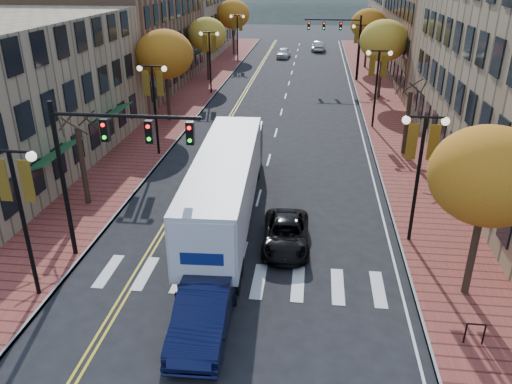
% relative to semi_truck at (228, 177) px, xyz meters
% --- Properties ---
extents(ground, '(200.00, 200.00, 0.00)m').
position_rel_semi_truck_xyz_m(ground, '(1.22, -7.38, -2.28)').
color(ground, black).
rests_on(ground, ground).
extents(sidewalk_left, '(4.00, 85.00, 0.15)m').
position_rel_semi_truck_xyz_m(sidewalk_left, '(-7.78, 25.12, -2.20)').
color(sidewalk_left, brown).
rests_on(sidewalk_left, ground).
extents(sidewalk_right, '(4.00, 85.00, 0.15)m').
position_rel_semi_truck_xyz_m(sidewalk_right, '(10.22, 25.12, -2.20)').
color(sidewalk_right, brown).
rests_on(sidewalk_right, ground).
extents(building_left_mid, '(12.00, 24.00, 11.00)m').
position_rel_semi_truck_xyz_m(building_left_mid, '(-15.78, 28.62, 3.22)').
color(building_left_mid, brown).
rests_on(building_left_mid, ground).
extents(building_left_far, '(12.00, 26.00, 9.50)m').
position_rel_semi_truck_xyz_m(building_left_far, '(-15.78, 53.62, 2.47)').
color(building_left_far, '#9E8966').
rests_on(building_left_far, ground).
extents(building_right_mid, '(15.00, 24.00, 10.00)m').
position_rel_semi_truck_xyz_m(building_right_mid, '(19.72, 34.62, 2.72)').
color(building_right_mid, brown).
rests_on(building_right_mid, ground).
extents(building_right_far, '(15.00, 20.00, 11.00)m').
position_rel_semi_truck_xyz_m(building_right_far, '(19.72, 56.62, 3.22)').
color(building_right_far, '#9E8966').
rests_on(building_right_far, ground).
extents(tree_left_a, '(0.28, 0.28, 4.20)m').
position_rel_semi_truck_xyz_m(tree_left_a, '(-7.78, 0.62, -0.03)').
color(tree_left_a, '#382619').
rests_on(tree_left_a, sidewalk_left).
extents(tree_left_b, '(4.48, 4.48, 7.21)m').
position_rel_semi_truck_xyz_m(tree_left_b, '(-7.78, 16.62, 3.17)').
color(tree_left_b, '#382619').
rests_on(tree_left_b, sidewalk_left).
extents(tree_left_c, '(4.16, 4.16, 6.69)m').
position_rel_semi_truck_xyz_m(tree_left_c, '(-7.78, 32.62, 2.78)').
color(tree_left_c, '#382619').
rests_on(tree_left_c, sidewalk_left).
extents(tree_left_d, '(4.61, 4.61, 7.42)m').
position_rel_semi_truck_xyz_m(tree_left_d, '(-7.78, 50.62, 3.33)').
color(tree_left_d, '#382619').
rests_on(tree_left_d, sidewalk_left).
extents(tree_right_a, '(4.16, 4.16, 6.69)m').
position_rel_semi_truck_xyz_m(tree_right_a, '(10.22, -5.38, 2.78)').
color(tree_right_a, '#382619').
rests_on(tree_right_a, sidewalk_right).
extents(tree_right_b, '(0.28, 0.28, 4.20)m').
position_rel_semi_truck_xyz_m(tree_right_b, '(10.22, 10.62, -0.03)').
color(tree_right_b, '#382619').
rests_on(tree_right_b, sidewalk_right).
extents(tree_right_c, '(4.48, 4.48, 7.21)m').
position_rel_semi_truck_xyz_m(tree_right_c, '(10.22, 26.62, 3.17)').
color(tree_right_c, '#382619').
rests_on(tree_right_c, sidewalk_right).
extents(tree_right_d, '(4.35, 4.35, 7.00)m').
position_rel_semi_truck_xyz_m(tree_right_d, '(10.22, 42.62, 3.01)').
color(tree_right_d, '#382619').
rests_on(tree_right_d, sidewalk_right).
extents(lamp_left_a, '(1.96, 0.36, 6.05)m').
position_rel_semi_truck_xyz_m(lamp_left_a, '(-6.28, -7.38, 2.02)').
color(lamp_left_a, black).
rests_on(lamp_left_a, ground).
extents(lamp_left_b, '(1.96, 0.36, 6.05)m').
position_rel_semi_truck_xyz_m(lamp_left_b, '(-6.28, 8.62, 2.02)').
color(lamp_left_b, black).
rests_on(lamp_left_b, ground).
extents(lamp_left_c, '(1.96, 0.36, 6.05)m').
position_rel_semi_truck_xyz_m(lamp_left_c, '(-6.28, 26.62, 2.02)').
color(lamp_left_c, black).
rests_on(lamp_left_c, ground).
extents(lamp_left_d, '(1.96, 0.36, 6.05)m').
position_rel_semi_truck_xyz_m(lamp_left_d, '(-6.28, 44.62, 2.02)').
color(lamp_left_d, black).
rests_on(lamp_left_d, ground).
extents(lamp_right_a, '(1.96, 0.36, 6.05)m').
position_rel_semi_truck_xyz_m(lamp_right_a, '(8.72, -1.38, 2.02)').
color(lamp_right_a, black).
rests_on(lamp_right_a, ground).
extents(lamp_right_b, '(1.96, 0.36, 6.05)m').
position_rel_semi_truck_xyz_m(lamp_right_b, '(8.72, 16.62, 2.02)').
color(lamp_right_b, black).
rests_on(lamp_right_b, ground).
extents(lamp_right_c, '(1.96, 0.36, 6.05)m').
position_rel_semi_truck_xyz_m(lamp_right_c, '(8.72, 34.62, 2.02)').
color(lamp_right_c, black).
rests_on(lamp_right_c, ground).
extents(traffic_mast_near, '(6.10, 0.35, 7.00)m').
position_rel_semi_truck_xyz_m(traffic_mast_near, '(-4.26, -4.38, 2.65)').
color(traffic_mast_near, black).
rests_on(traffic_mast_near, ground).
extents(traffic_mast_far, '(6.10, 0.34, 7.00)m').
position_rel_semi_truck_xyz_m(traffic_mast_far, '(6.70, 34.62, 2.65)').
color(traffic_mast_far, black).
rests_on(traffic_mast_far, ground).
extents(semi_truck, '(3.18, 15.68, 3.90)m').
position_rel_semi_truck_xyz_m(semi_truck, '(0.00, 0.00, 0.00)').
color(semi_truck, black).
rests_on(semi_truck, ground).
extents(navy_sedan, '(1.95, 5.18, 1.69)m').
position_rel_semi_truck_xyz_m(navy_sedan, '(0.55, -8.60, -1.43)').
color(navy_sedan, '#0C1133').
rests_on(navy_sedan, ground).
extents(black_suv, '(2.25, 4.59, 1.25)m').
position_rel_semi_truck_xyz_m(black_suv, '(3.04, -2.43, -1.65)').
color(black_suv, black).
rests_on(black_suv, ground).
extents(car_far_white, '(1.93, 4.11, 1.36)m').
position_rel_semi_truck_xyz_m(car_far_white, '(-0.50, 49.30, -1.60)').
color(car_far_white, silver).
rests_on(car_far_white, ground).
extents(car_far_silver, '(1.87, 4.22, 1.21)m').
position_rel_semi_truck_xyz_m(car_far_silver, '(4.19, 56.24, -1.67)').
color(car_far_silver, '#9F9FA7').
rests_on(car_far_silver, ground).
extents(car_far_oncoming, '(1.73, 4.15, 1.33)m').
position_rel_semi_truck_xyz_m(car_far_oncoming, '(4.50, 55.87, -1.61)').
color(car_far_oncoming, '#A1A0A7').
rests_on(car_far_oncoming, ground).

